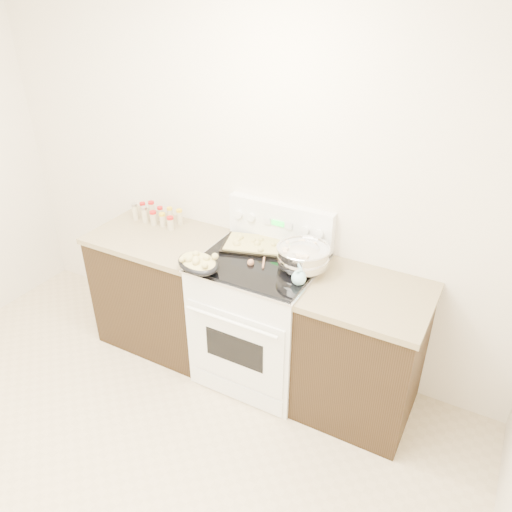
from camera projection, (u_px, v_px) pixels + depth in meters
The scene contains 11 objects.
ground_plane at pixel (82, 508), 2.75m from camera, with size 4.00×3.50×0.02m, color beige.
room_shell at pixel (3, 232), 1.89m from camera, with size 4.10×3.60×2.75m.
counter_left at pixel (164, 288), 3.80m from camera, with size 0.93×0.67×0.92m.
counter_right at pixel (362, 353), 3.15m from camera, with size 0.73×0.67×0.92m.
kitchen_range at pixel (260, 316), 3.44m from camera, with size 0.78×0.73×1.22m.
mixing_bowl at pixel (303, 257), 3.09m from camera, with size 0.40×0.40×0.20m.
roasting_pan at pixel (198, 263), 3.09m from camera, with size 0.36×0.31×0.11m.
baking_sheet at pixel (253, 244), 3.35m from camera, with size 0.48×0.39×0.06m.
wooden_spoon at pixel (256, 261), 3.18m from camera, with size 0.12×0.24×0.04m.
blue_ladle at pixel (300, 277), 2.96m from camera, with size 0.11×0.29×0.11m.
spice_jars at pixel (157, 215), 3.71m from camera, with size 0.39×0.15×0.13m.
Camera 1 is at (1.65, -1.02, 2.57)m, focal length 35.00 mm.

